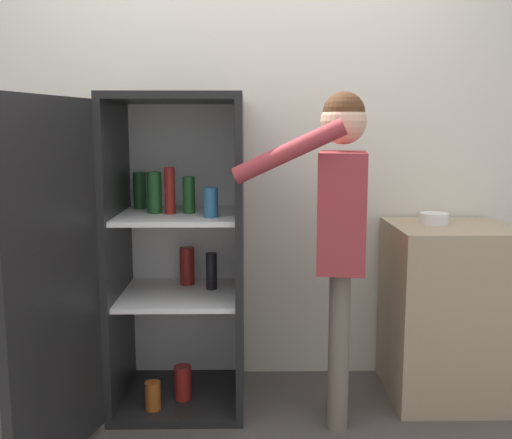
{
  "coord_description": "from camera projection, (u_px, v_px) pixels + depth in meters",
  "views": [
    {
      "loc": [
        0.06,
        -2.37,
        1.41
      ],
      "look_at": [
        0.1,
        0.6,
        0.95
      ],
      "focal_mm": 42.0,
      "sensor_mm": 36.0,
      "label": 1
    }
  ],
  "objects": [
    {
      "name": "bowl",
      "position": [
        434.0,
        219.0,
        3.1
      ],
      "size": [
        0.15,
        0.15,
        0.06
      ],
      "color": "white",
      "rests_on": "counter"
    },
    {
      "name": "counter",
      "position": [
        447.0,
        312.0,
        3.13
      ],
      "size": [
        0.6,
        0.59,
        0.92
      ],
      "color": "tan",
      "rests_on": "ground_plane"
    },
    {
      "name": "refrigerator",
      "position": [
        157.0,
        257.0,
        2.94
      ],
      "size": [
        0.87,
        1.28,
        1.57
      ],
      "color": "black",
      "rests_on": "ground_plane"
    },
    {
      "name": "person",
      "position": [
        340.0,
        215.0,
        2.76
      ],
      "size": [
        0.64,
        0.5,
        1.57
      ],
      "color": "#726656",
      "rests_on": "ground_plane"
    },
    {
      "name": "wall_back",
      "position": [
        237.0,
        152.0,
        3.33
      ],
      "size": [
        7.0,
        0.06,
        2.55
      ],
      "color": "silver",
      "rests_on": "ground_plane"
    }
  ]
}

